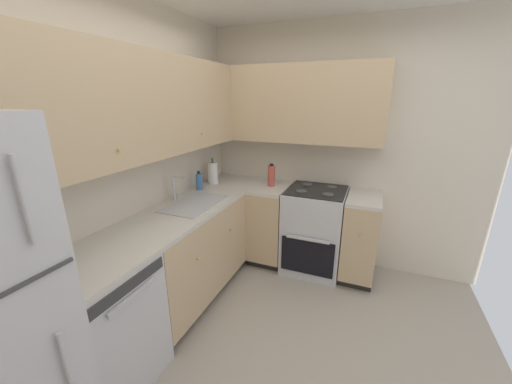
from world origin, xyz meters
TOP-DOWN VIEW (x-y plane):
  - ground_plane at (0.00, 0.00)m, footprint 3.41×2.90m
  - wall_back at (0.00, 1.48)m, footprint 3.51×0.05m
  - wall_right at (1.73, 0.00)m, footprint 0.05×3.00m
  - dishwasher at (-0.51, 1.15)m, footprint 0.60×0.63m
  - lower_cabinets_back at (0.45, 1.15)m, footprint 1.31×0.62m
  - countertop_back at (0.45, 1.15)m, footprint 2.51×0.60m
  - lower_cabinets_right at (1.41, 0.20)m, footprint 0.62×1.34m
  - countertop_right at (1.40, 0.20)m, footprint 0.60×1.34m
  - oven_range at (1.42, 0.15)m, footprint 0.68×0.62m
  - upper_cabinets_back at (0.29, 1.29)m, footprint 2.19×0.34m
  - upper_cabinets_right at (1.54, 0.50)m, footprint 0.32×1.89m
  - sink at (0.59, 1.12)m, footprint 0.64×0.40m
  - faucet at (0.59, 1.33)m, footprint 0.07×0.16m
  - soap_bottle at (0.98, 1.33)m, footprint 0.07×0.07m
  - paper_towel_roll at (1.24, 1.31)m, footprint 0.11×0.11m
  - oil_bottle at (1.40, 0.66)m, footprint 0.08×0.08m

SIDE VIEW (x-z plane):
  - ground_plane at x=0.00m, z-range -0.02..0.00m
  - dishwasher at x=-0.51m, z-range 0.00..0.88m
  - lower_cabinets_right at x=1.41m, z-range 0.00..0.89m
  - lower_cabinets_back at x=0.45m, z-range 0.00..0.89m
  - oven_range at x=1.42m, z-range -0.07..1.00m
  - sink at x=0.59m, z-range 0.83..0.93m
  - countertop_back at x=0.45m, z-range 0.88..0.92m
  - countertop_right at x=1.40m, z-range 0.88..0.92m
  - soap_bottle at x=0.98m, z-range 0.91..1.11m
  - oil_bottle at x=1.40m, z-range 0.91..1.16m
  - paper_towel_roll at x=1.24m, z-range 0.89..1.19m
  - faucet at x=0.59m, z-range 0.94..1.19m
  - wall_back at x=0.00m, z-range 0.00..2.61m
  - wall_right at x=1.73m, z-range 0.00..2.61m
  - upper_cabinets_back at x=0.29m, z-range 1.41..2.18m
  - upper_cabinets_right at x=1.54m, z-range 1.41..2.18m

